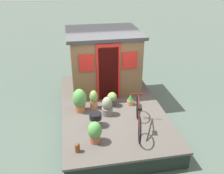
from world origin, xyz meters
name	(u,v)px	position (x,y,z in m)	size (l,w,h in m)	color
ground_plane	(111,119)	(0.00, 0.00, 0.00)	(60.00, 60.00, 0.00)	#47564C
houseboat_deck	(111,112)	(0.00, 0.00, 0.25)	(4.90, 2.93, 0.51)	#4C4742
houseboat_cabin	(104,59)	(1.34, 0.00, 1.48)	(2.10, 2.35, 1.94)	brown
bicycle	(139,116)	(-1.31, -0.48, 0.87)	(1.68, 0.56, 0.78)	black
potted_plant_sage	(95,132)	(-1.65, 0.68, 0.80)	(0.34, 0.34, 0.55)	#935138
potted_plant_geranium	(94,99)	(-0.08, 0.52, 0.80)	(0.24, 0.24, 0.57)	#C6754C
potted_plant_fern	(107,106)	(-0.51, 0.20, 0.77)	(0.31, 0.31, 0.55)	slate
potted_plant_lavender	(80,100)	(-0.18, 0.93, 0.86)	(0.39, 0.39, 0.70)	#B2603D
potted_plant_basil	(131,100)	(-0.09, -0.59, 0.67)	(0.21, 0.21, 0.34)	#C6754C
potted_plant_mint	(112,98)	(-0.06, -0.03, 0.75)	(0.28, 0.28, 0.44)	#38383D
charcoal_grill	(96,117)	(-0.98, 0.58, 0.78)	(0.32, 0.32, 0.37)	black
mooring_bollard	(77,147)	(-1.92, 1.11, 0.63)	(0.12, 0.12, 0.23)	brown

